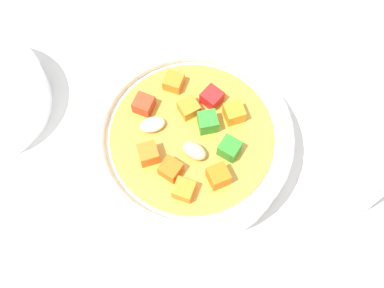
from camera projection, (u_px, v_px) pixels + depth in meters
ground_plane at (192, 157)px, 48.92cm from camera, size 140.00×140.00×2.00cm
soup_bowl_main at (192, 143)px, 45.43cm from camera, size 18.41×18.41×6.22cm
spoon at (289, 63)px, 51.62cm from camera, size 5.72×19.85×0.78cm
pepper_shaker at (365, 183)px, 42.23cm from camera, size 3.52×3.52×8.77cm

